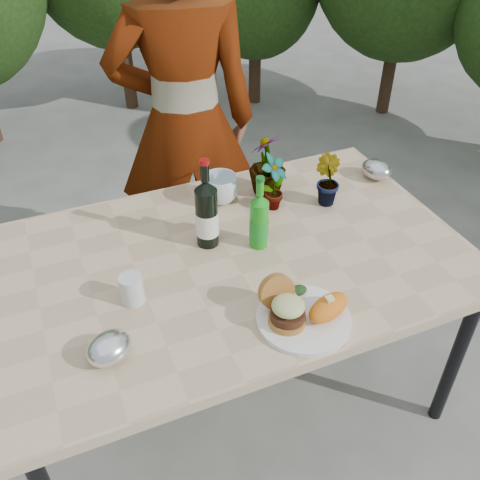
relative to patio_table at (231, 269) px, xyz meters
name	(u,v)px	position (x,y,z in m)	size (l,w,h in m)	color
ground	(233,392)	(0.00, 0.00, -0.69)	(80.00, 80.00, 0.00)	#60605C
patio_table	(231,269)	(0.00, 0.00, 0.00)	(1.60, 1.00, 0.75)	tan
dinner_plate	(304,319)	(0.09, -0.35, 0.06)	(0.28, 0.28, 0.01)	white
burger_stack	(285,307)	(0.03, -0.34, 0.12)	(0.11, 0.16, 0.11)	#B7722D
sweet_potato	(328,307)	(0.16, -0.37, 0.10)	(0.15, 0.08, 0.06)	orange
grilled_veg	(295,292)	(0.11, -0.26, 0.09)	(0.08, 0.05, 0.03)	olive
wine_bottle	(207,214)	(-0.04, 0.10, 0.18)	(0.08, 0.08, 0.33)	black
sparkling_water	(259,221)	(0.11, 0.02, 0.16)	(0.07, 0.07, 0.27)	#1C951B
plastic_cup	(132,289)	(-0.35, -0.08, 0.10)	(0.07, 0.07, 0.10)	silver
seedling_left	(274,183)	(0.25, 0.20, 0.17)	(0.12, 0.08, 0.23)	#225E20
seedling_mid	(327,180)	(0.46, 0.17, 0.15)	(0.11, 0.09, 0.19)	#245E20
seedling_right	(268,164)	(0.28, 0.32, 0.19)	(0.14, 0.14, 0.26)	#235C1F
blue_bowl	(220,189)	(0.09, 0.33, 0.11)	(0.14, 0.14, 0.11)	silver
foil_packet_left	(109,348)	(-0.46, -0.27, 0.10)	(0.13, 0.11, 0.08)	silver
foil_packet_right	(376,169)	(0.74, 0.24, 0.10)	(0.13, 0.11, 0.08)	#B9BCC0
person	(185,125)	(0.09, 0.76, 0.18)	(0.64, 0.42, 1.75)	#9E724F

